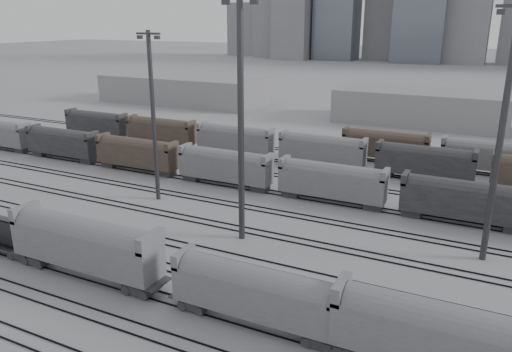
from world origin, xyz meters
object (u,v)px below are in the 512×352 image
at_px(hopper_car_a, 85,242).
at_px(hopper_car_c, 448,336).
at_px(light_mast_c, 241,116).
at_px(hopper_car_b, 255,291).

bearing_deg(hopper_car_a, hopper_car_c, 0.00).
bearing_deg(hopper_car_a, light_mast_c, 57.68).
height_order(hopper_car_b, hopper_car_c, hopper_car_c).
bearing_deg(light_mast_c, hopper_car_a, -122.32).
height_order(hopper_car_b, light_mast_c, light_mast_c).
bearing_deg(hopper_car_c, hopper_car_a, 180.00).
xyz_separation_m(hopper_car_b, hopper_car_c, (14.98, 0.00, 0.36)).
distance_m(hopper_car_a, hopper_car_c, 33.52).
xyz_separation_m(hopper_car_a, hopper_car_c, (33.52, 0.00, -0.15)).
relative_size(hopper_car_b, hopper_car_c, 0.90).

